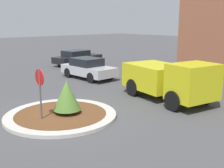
{
  "coord_description": "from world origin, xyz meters",
  "views": [
    {
      "loc": [
        9.95,
        -5.92,
        3.97
      ],
      "look_at": [
        0.69,
        2.31,
        1.2
      ],
      "focal_mm": 45.0,
      "sensor_mm": 36.0,
      "label": 1
    }
  ],
  "objects_px": {
    "parked_sedan_silver": "(88,68)",
    "parked_sedan_black": "(77,57)",
    "utility_truck": "(168,79)",
    "stop_sign": "(40,86)"
  },
  "relations": [
    {
      "from": "parked_sedan_silver",
      "to": "parked_sedan_black",
      "type": "xyz_separation_m",
      "value": [
        -5.77,
        3.07,
        -0.03
      ]
    },
    {
      "from": "parked_sedan_silver",
      "to": "parked_sedan_black",
      "type": "relative_size",
      "value": 0.87
    },
    {
      "from": "utility_truck",
      "to": "parked_sedan_silver",
      "type": "bearing_deg",
      "value": -172.62
    },
    {
      "from": "stop_sign",
      "to": "utility_truck",
      "type": "distance_m",
      "value": 6.58
    },
    {
      "from": "parked_sedan_black",
      "to": "parked_sedan_silver",
      "type": "bearing_deg",
      "value": -125.19
    },
    {
      "from": "stop_sign",
      "to": "parked_sedan_silver",
      "type": "bearing_deg",
      "value": 131.1
    },
    {
      "from": "utility_truck",
      "to": "parked_sedan_silver",
      "type": "height_order",
      "value": "utility_truck"
    },
    {
      "from": "stop_sign",
      "to": "utility_truck",
      "type": "height_order",
      "value": "stop_sign"
    },
    {
      "from": "stop_sign",
      "to": "parked_sedan_black",
      "type": "height_order",
      "value": "stop_sign"
    },
    {
      "from": "utility_truck",
      "to": "parked_sedan_silver",
      "type": "relative_size",
      "value": 1.24
    }
  ]
}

